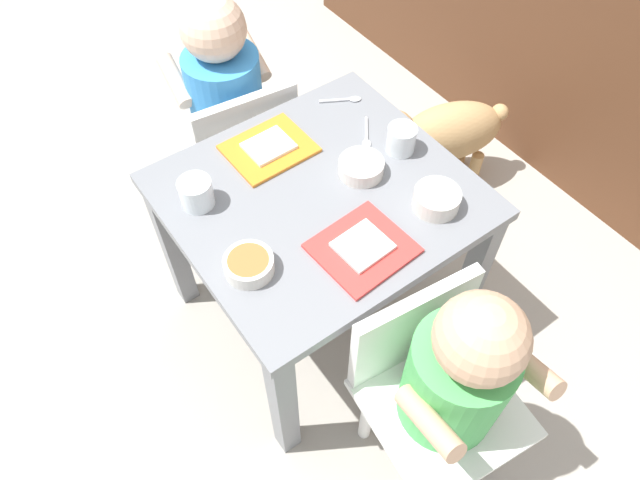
{
  "coord_description": "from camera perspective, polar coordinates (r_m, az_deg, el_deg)",
  "views": [
    {
      "loc": [
        0.64,
        -0.46,
        1.36
      ],
      "look_at": [
        0.0,
        0.0,
        0.3
      ],
      "focal_mm": 32.64,
      "sensor_mm": 36.0,
      "label": 1
    }
  ],
  "objects": [
    {
      "name": "cereal_bowl_left_side",
      "position": [
        1.22,
        4.06,
        7.18
      ],
      "size": [
        0.09,
        0.09,
        0.03
      ],
      "color": "silver",
      "rests_on": "dining_table"
    },
    {
      "name": "ground_plane",
      "position": [
        1.57,
        0.0,
        -6.64
      ],
      "size": [
        7.0,
        7.0,
        0.0
      ],
      "primitive_type": "plane",
      "color": "#9E998E"
    },
    {
      "name": "dining_table",
      "position": [
        1.25,
        0.0,
        2.24
      ],
      "size": [
        0.55,
        0.59,
        0.47
      ],
      "color": "slate",
      "rests_on": "ground"
    },
    {
      "name": "water_cup_left",
      "position": [
        1.27,
        8.08,
        9.54
      ],
      "size": [
        0.06,
        0.06,
        0.06
      ],
      "color": "white",
      "rests_on": "dining_table"
    },
    {
      "name": "spoon_by_left_tray",
      "position": [
        1.4,
        2.43,
        13.59
      ],
      "size": [
        0.06,
        0.09,
        0.01
      ],
      "color": "silver",
      "rests_on": "dining_table"
    },
    {
      "name": "food_tray_left",
      "position": [
        1.28,
        -5.04,
        8.99
      ],
      "size": [
        0.15,
        0.18,
        0.02
      ],
      "color": "orange",
      "rests_on": "dining_table"
    },
    {
      "name": "cereal_bowl_right_side",
      "position": [
        1.07,
        -6.99,
        -2.38
      ],
      "size": [
        0.09,
        0.09,
        0.03
      ],
      "color": "silver",
      "rests_on": "dining_table"
    },
    {
      "name": "veggie_bowl_near",
      "position": [
        1.17,
        11.36,
        3.96
      ],
      "size": [
        0.09,
        0.09,
        0.04
      ],
      "color": "silver",
      "rests_on": "dining_table"
    },
    {
      "name": "seated_child_left",
      "position": [
        1.51,
        -9.17,
        13.84
      ],
      "size": [
        0.31,
        0.31,
        0.67
      ],
      "color": "white",
      "rests_on": "ground"
    },
    {
      "name": "kitchen_cabinet_back",
      "position": [
        1.87,
        28.64,
        18.21
      ],
      "size": [
        2.35,
        0.37,
        0.93
      ],
      "primitive_type": "cube",
      "color": "#56331E",
      "rests_on": "ground"
    },
    {
      "name": "water_cup_right",
      "position": [
        1.18,
        -12.0,
        4.4
      ],
      "size": [
        0.07,
        0.07,
        0.06
      ],
      "color": "white",
      "rests_on": "dining_table"
    },
    {
      "name": "seated_child_right",
      "position": [
        1.07,
        12.96,
        -12.73
      ],
      "size": [
        0.31,
        0.31,
        0.64
      ],
      "color": "white",
      "rests_on": "ground"
    },
    {
      "name": "spoon_by_right_tray",
      "position": [
        1.31,
        4.58,
        10.13
      ],
      "size": [
        0.09,
        0.07,
        0.01
      ],
      "color": "silver",
      "rests_on": "dining_table"
    },
    {
      "name": "dog",
      "position": [
        1.75,
        11.66,
        10.2
      ],
      "size": [
        0.25,
        0.41,
        0.3
      ],
      "color": "tan",
      "rests_on": "ground"
    },
    {
      "name": "food_tray_right",
      "position": [
        1.1,
        4.19,
        -0.74
      ],
      "size": [
        0.17,
        0.18,
        0.02
      ],
      "color": "red",
      "rests_on": "dining_table"
    }
  ]
}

